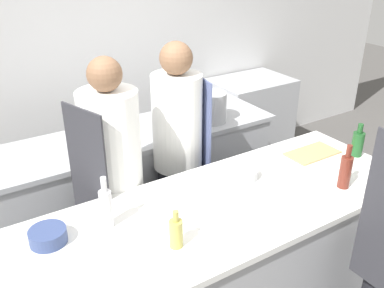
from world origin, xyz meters
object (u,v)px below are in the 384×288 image
at_px(bottle_vinegar, 345,171).
at_px(bowl_mixing_large, 48,236).
at_px(oven_range, 249,120).
at_px(bottle_olive_oil, 106,207).
at_px(bottle_wine, 176,232).
at_px(bottle_cooking_oil, 357,143).
at_px(stockpot, 211,107).
at_px(chef_at_pass_far, 115,188).
at_px(chef_at_stove, 178,156).
at_px(bowl_prep_small, 243,173).

xyz_separation_m(bottle_vinegar, bowl_mixing_large, (-1.71, 0.45, -0.08)).
relative_size(oven_range, bottle_olive_oil, 3.12).
height_order(bottle_vinegar, bottle_wine, bottle_vinegar).
xyz_separation_m(bottle_cooking_oil, stockpot, (-0.52, 1.07, 0.03)).
bearing_deg(bowl_mixing_large, bottle_vinegar, -14.61).
height_order(chef_at_pass_far, bowl_mixing_large, chef_at_pass_far).
distance_m(chef_at_pass_far, bottle_cooking_oil, 1.72).
bearing_deg(bottle_vinegar, bottle_wine, 176.63).
bearing_deg(bottle_vinegar, bottle_olive_oil, 163.69).
xyz_separation_m(oven_range, bottle_wine, (-2.10, -1.94, 0.55)).
bearing_deg(bottle_olive_oil, stockpot, 34.74).
height_order(oven_range, chef_at_pass_far, chef_at_pass_far).
height_order(chef_at_stove, bottle_cooking_oil, chef_at_stove).
height_order(oven_range, chef_at_stove, chef_at_stove).
xyz_separation_m(chef_at_stove, bottle_wine, (-0.57, -0.95, 0.15)).
relative_size(bottle_vinegar, bottle_cooking_oil, 1.19).
height_order(bottle_wine, bottle_cooking_oil, bottle_cooking_oil).
bearing_deg(bottle_olive_oil, bowl_prep_small, 1.28).
bearing_deg(bowl_prep_small, bottle_vinegar, -43.25).
height_order(bowl_prep_small, stockpot, stockpot).
distance_m(bottle_olive_oil, bottle_wine, 0.41).
relative_size(bottle_olive_oil, bottle_vinegar, 1.05).
bearing_deg(chef_at_stove, bottle_olive_oil, -43.77).
relative_size(chef_at_stove, bowl_prep_small, 8.44).
bearing_deg(bottle_vinegar, bowl_mixing_large, 165.39).
xyz_separation_m(chef_at_pass_far, bowl_prep_small, (0.72, -0.43, 0.10)).
bearing_deg(bottle_wine, chef_at_stove, 58.82).
bearing_deg(oven_range, bowl_prep_small, -131.26).
bearing_deg(bowl_prep_small, oven_range, 48.74).
relative_size(oven_range, bottle_vinegar, 3.28).
bearing_deg(bowl_mixing_large, bottle_olive_oil, -6.60).
relative_size(chef_at_stove, bowl_mixing_large, 9.01).
bearing_deg(bottle_olive_oil, bottle_cooking_oil, -5.14).
bearing_deg(chef_at_pass_far, bottle_wine, 162.08).
height_order(chef_at_stove, bottle_olive_oil, chef_at_stove).
distance_m(chef_at_stove, chef_at_pass_far, 0.60).
relative_size(oven_range, chef_at_stove, 0.55).
height_order(bottle_wine, stockpot, stockpot).
distance_m(chef_at_pass_far, bowl_prep_small, 0.84).
bearing_deg(chef_at_stove, bottle_wine, -22.09).
xyz_separation_m(bowl_prep_small, stockpot, (0.36, 0.89, 0.09)).
height_order(chef_at_stove, bottle_wine, chef_at_stove).
relative_size(bottle_olive_oil, bowl_mixing_large, 1.59).
bearing_deg(chef_at_pass_far, bottle_cooking_oil, -129.26).
xyz_separation_m(bottle_cooking_oil, bowl_prep_small, (-0.88, 0.19, -0.06)).
bearing_deg(bottle_cooking_oil, bottle_olive_oil, 174.86).
bearing_deg(bottle_wine, bowl_mixing_large, 144.98).
bearing_deg(oven_range, bottle_cooking_oil, -105.85).
bearing_deg(bottle_cooking_oil, bottle_wine, -173.68).
distance_m(bottle_olive_oil, bowl_prep_small, 0.95).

